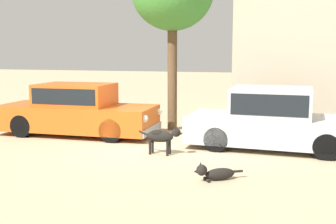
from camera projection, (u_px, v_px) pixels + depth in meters
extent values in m
plane|color=tan|center=(143.00, 147.00, 10.63)|extent=(80.00, 80.00, 0.00)
cube|color=#D15619|center=(78.00, 117.00, 12.17)|extent=(4.59, 1.87, 0.72)
cube|color=#D15619|center=(75.00, 95.00, 12.09)|extent=(2.13, 1.55, 0.63)
cube|color=black|center=(75.00, 94.00, 12.09)|extent=(1.97, 1.56, 0.44)
cube|color=#999BA0|center=(151.00, 129.00, 11.64)|extent=(0.18, 1.69, 0.20)
cube|color=#999BA0|center=(11.00, 122.00, 12.78)|extent=(0.18, 1.69, 0.20)
sphere|color=silver|center=(159.00, 112.00, 12.22)|extent=(0.20, 0.20, 0.20)
sphere|color=silver|center=(144.00, 119.00, 10.92)|extent=(0.20, 0.20, 0.20)
cube|color=red|center=(25.00, 106.00, 13.42)|extent=(0.05, 0.18, 0.18)
cylinder|color=black|center=(130.00, 122.00, 12.58)|extent=(0.65, 0.22, 0.64)
cylinder|color=black|center=(111.00, 131.00, 11.13)|extent=(0.65, 0.22, 0.64)
cylinder|color=black|center=(50.00, 118.00, 13.27)|extent=(0.65, 0.22, 0.64)
cylinder|color=black|center=(22.00, 126.00, 11.82)|extent=(0.65, 0.22, 0.64)
cube|color=#B2B5BA|center=(272.00, 129.00, 10.43)|extent=(4.23, 1.92, 0.66)
cube|color=#B2B5BA|center=(271.00, 102.00, 10.35)|extent=(1.97, 1.60, 0.72)
cube|color=black|center=(271.00, 102.00, 10.35)|extent=(1.81, 1.62, 0.50)
cube|color=#999BA0|center=(192.00, 133.00, 11.11)|extent=(0.17, 1.76, 0.20)
cube|color=red|center=(200.00, 115.00, 11.79)|extent=(0.05, 0.18, 0.18)
cube|color=red|center=(184.00, 123.00, 10.33)|extent=(0.05, 0.18, 0.18)
cylinder|color=black|center=(324.00, 134.00, 10.82)|extent=(0.61, 0.22, 0.61)
cylinder|color=black|center=(326.00, 147.00, 9.32)|extent=(0.61, 0.22, 0.61)
cylinder|color=black|center=(228.00, 128.00, 11.60)|extent=(0.61, 0.22, 0.61)
cylinder|color=black|center=(216.00, 139.00, 10.10)|extent=(0.61, 0.22, 0.61)
cylinder|color=black|center=(208.00, 181.00, 7.74)|extent=(0.11, 0.12, 0.06)
cylinder|color=black|center=(205.00, 179.00, 7.85)|extent=(0.11, 0.12, 0.06)
ellipsoid|color=black|center=(220.00, 174.00, 7.87)|extent=(0.60, 0.50, 0.23)
sphere|color=black|center=(202.00, 170.00, 7.74)|extent=(0.21, 0.21, 0.21)
cone|color=black|center=(196.00, 171.00, 7.71)|extent=(0.16, 0.16, 0.11)
cone|color=black|center=(203.00, 166.00, 7.67)|extent=(0.10, 0.10, 0.09)
cone|color=black|center=(201.00, 164.00, 7.79)|extent=(0.10, 0.10, 0.09)
cylinder|color=black|center=(238.00, 171.00, 7.97)|extent=(0.20, 0.16, 0.05)
cylinder|color=black|center=(170.00, 147.00, 9.86)|extent=(0.06, 0.06, 0.34)
cylinder|color=black|center=(167.00, 149.00, 9.70)|extent=(0.06, 0.06, 0.34)
cylinder|color=black|center=(153.00, 146.00, 10.00)|extent=(0.06, 0.06, 0.34)
cylinder|color=black|center=(150.00, 147.00, 9.84)|extent=(0.06, 0.06, 0.34)
ellipsoid|color=black|center=(160.00, 136.00, 9.81)|extent=(0.68, 0.26, 0.27)
ellipsoid|color=black|center=(158.00, 133.00, 9.82)|extent=(0.38, 0.23, 0.15)
sphere|color=black|center=(176.00, 133.00, 9.66)|extent=(0.21, 0.21, 0.21)
cone|color=black|center=(181.00, 134.00, 9.63)|extent=(0.12, 0.12, 0.11)
cone|color=black|center=(177.00, 128.00, 9.71)|extent=(0.07, 0.07, 0.09)
cone|color=black|center=(175.00, 129.00, 9.59)|extent=(0.07, 0.07, 0.09)
cylinder|color=black|center=(143.00, 133.00, 9.94)|extent=(0.24, 0.06, 0.13)
cylinder|color=brown|center=(172.00, 77.00, 12.80)|extent=(0.29, 0.29, 3.29)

